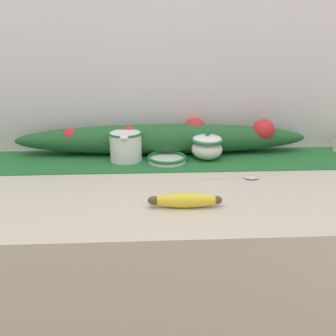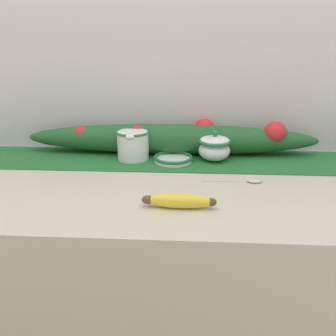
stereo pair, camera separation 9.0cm
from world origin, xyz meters
name	(u,v)px [view 1 (the left image)]	position (x,y,z in m)	size (l,w,h in m)	color
countertop	(166,307)	(0.00, 0.00, 0.46)	(1.59, 0.63, 0.93)	beige
back_wall	(161,75)	(0.00, 0.34, 1.20)	(2.39, 0.04, 2.40)	silver
table_runner	(163,160)	(0.00, 0.18, 0.93)	(1.47, 0.25, 0.00)	#236B33
cream_pitcher	(126,145)	(-0.12, 0.18, 0.98)	(0.11, 0.13, 0.10)	white
sugar_bowl	(207,146)	(0.15, 0.18, 0.98)	(0.11, 0.11, 0.10)	white
small_dish	(167,158)	(0.01, 0.16, 0.94)	(0.13, 0.13, 0.02)	white
banana	(185,200)	(0.04, -0.17, 0.95)	(0.18, 0.04, 0.04)	yellow
spoon	(248,177)	(0.24, 0.00, 0.93)	(0.17, 0.03, 0.01)	silver
poinsettia_garland	(165,138)	(0.01, 0.25, 0.99)	(1.04, 0.12, 0.12)	#235B2D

